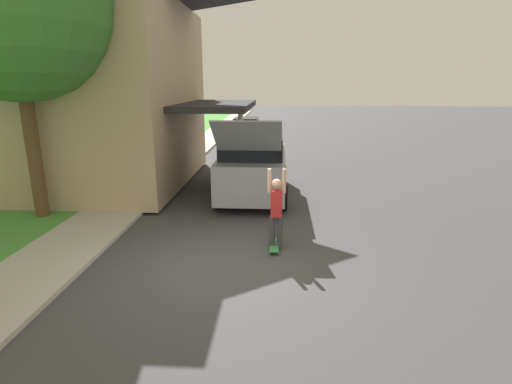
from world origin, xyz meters
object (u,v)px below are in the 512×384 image
skateboarder (276,209)px  skateboard (274,245)px  lawn_tree_near (11,0)px  lawn_tree_far (156,49)px  suv_parked (254,163)px  car_down_street (247,129)px

skateboarder → skateboard: skateboarder is taller
lawn_tree_near → lawn_tree_far: bearing=84.0°
suv_parked → lawn_tree_far: bearing=128.8°
lawn_tree_far → skateboard: 12.85m
skateboarder → skateboard: size_ratio=2.23×
car_down_street → skateboarder: skateboarder is taller
suv_parked → car_down_street: 13.92m
car_down_street → lawn_tree_far: bearing=-113.9°
suv_parked → skateboard: (0.76, -4.37, -1.03)m
suv_parked → car_down_street: bearing=95.7°
skateboard → skateboarder: bearing=-19.2°
lawn_tree_near → skateboarder: size_ratio=4.30×
lawn_tree_far → suv_parked: (4.84, -6.03, -4.04)m
suv_parked → skateboarder: size_ratio=2.88×
suv_parked → skateboarder: bearing=-79.7°
suv_parked → skateboard: size_ratio=6.42×
lawn_tree_far → skateboarder: lawn_tree_far is taller
lawn_tree_near → skateboard: bearing=-15.2°
suv_parked → car_down_street: suv_parked is taller
lawn_tree_far → lawn_tree_near: bearing=-96.0°
car_down_street → skateboard: 18.35m
skateboarder → skateboard: (-0.03, 0.01, -0.88)m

